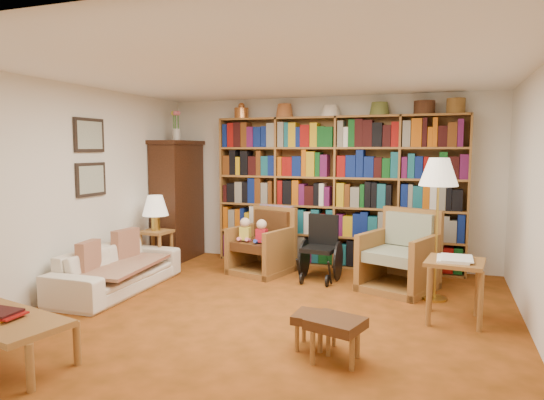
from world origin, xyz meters
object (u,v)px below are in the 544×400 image
at_px(coffee_table, 2,323).
at_px(footstool_b, 336,326).
at_px(side_table_papers, 455,270).
at_px(footstool_a, 316,320).
at_px(sofa, 118,269).
at_px(armchair_sage, 399,258).
at_px(wheelchair, 321,250).
at_px(armchair_leather, 264,245).
at_px(floor_lamp, 439,178).
at_px(side_table_lamp, 156,241).

bearing_deg(coffee_table, footstool_b, 22.06).
xyz_separation_m(side_table_papers, footstool_a, (-1.14, -1.13, -0.27)).
relative_size(sofa, armchair_sage, 1.72).
relative_size(wheelchair, footstool_a, 2.25).
bearing_deg(footstool_b, armchair_leather, 121.82).
height_order(floor_lamp, side_table_papers, floor_lamp).
relative_size(wheelchair, footstool_b, 1.68).
xyz_separation_m(armchair_leather, floor_lamp, (2.32, -0.57, 1.03)).
bearing_deg(side_table_papers, sofa, -176.45).
height_order(side_table_lamp, footstool_a, side_table_lamp).
relative_size(armchair_sage, wheelchair, 1.25).
distance_m(armchair_leather, footstool_b, 3.01).
xyz_separation_m(footstool_b, coffee_table, (-2.45, -0.99, 0.07)).
xyz_separation_m(armchair_leather, footstool_a, (1.37, -2.37, -0.12)).
bearing_deg(footstool_a, side_table_lamp, 146.12).
bearing_deg(armchair_sage, side_table_lamp, -175.53).
distance_m(footstool_a, footstool_b, 0.29).
xyz_separation_m(sofa, side_table_lamp, (-0.10, 1.01, 0.15)).
bearing_deg(side_table_papers, footstool_b, -124.90).
bearing_deg(footstool_a, floor_lamp, 62.32).
height_order(wheelchair, side_table_papers, wheelchair).
distance_m(floor_lamp, footstool_b, 2.39).
height_order(side_table_lamp, floor_lamp, floor_lamp).
bearing_deg(wheelchair, footstool_a, -77.23).
relative_size(side_table_lamp, wheelchair, 0.68).
height_order(side_table_lamp, wheelchair, wheelchair).
height_order(armchair_sage, coffee_table, armchair_sage).
height_order(armchair_leather, footstool_a, armchair_leather).
xyz_separation_m(side_table_lamp, footstool_b, (3.05, -2.09, -0.13)).
height_order(armchair_leather, coffee_table, armchair_leather).
distance_m(side_table_lamp, wheelchair, 2.35).
distance_m(armchair_sage, side_table_papers, 1.21).
bearing_deg(footstool_a, side_table_papers, 44.96).
bearing_deg(wheelchair, armchair_leather, 172.32).
xyz_separation_m(floor_lamp, side_table_papers, (0.19, -0.67, -0.88)).
bearing_deg(footstool_b, sofa, 159.84).
xyz_separation_m(armchair_leather, side_table_papers, (2.51, -1.23, 0.15)).
height_order(side_table_lamp, side_table_papers, side_table_papers).
bearing_deg(footstool_a, armchair_leather, 120.08).
height_order(armchair_sage, footstool_b, armchair_sage).
xyz_separation_m(armchair_leather, armchair_sage, (1.88, -0.20, -0.00)).
distance_m(side_table_lamp, footstool_b, 3.70).
bearing_deg(armchair_sage, footstool_a, -103.28).
bearing_deg(wheelchair, armchair_sage, -4.87).
bearing_deg(wheelchair, side_table_lamp, -171.47).
relative_size(side_table_papers, coffee_table, 0.54).
bearing_deg(side_table_papers, side_table_lamp, 169.05).
bearing_deg(coffee_table, side_table_lamp, 100.87).
distance_m(armchair_sage, wheelchair, 1.02).
xyz_separation_m(armchair_leather, coffee_table, (-0.87, -3.55, -0.02)).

